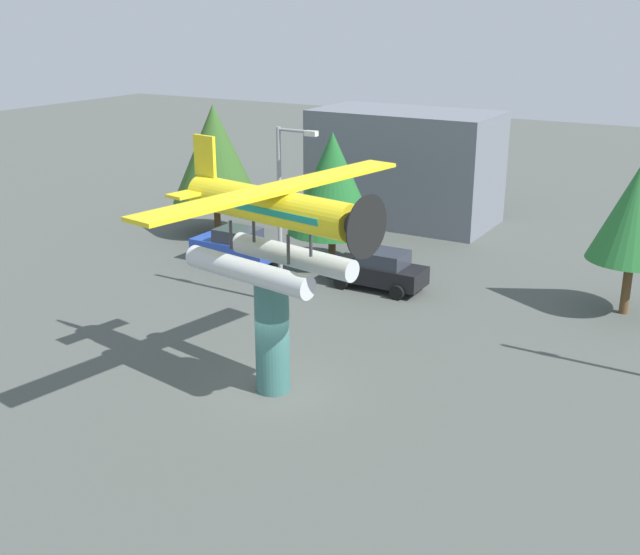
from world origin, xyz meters
TOP-DOWN VIEW (x-y plane):
  - ground_plane at (0.00, 0.00)m, footprint 140.00×140.00m
  - display_pedestal at (0.00, 0.00)m, footprint 1.10×1.10m
  - floatplane_monument at (0.13, -0.02)m, footprint 7.11×10.43m
  - car_near_blue at (-9.05, 10.34)m, footprint 4.20×2.02m
  - car_mid_black at (-1.38, 10.53)m, footprint 4.20×2.02m
  - streetlight_primary at (-3.94, 6.87)m, footprint 1.84×0.28m
  - storefront_building at (-5.47, 22.00)m, footprint 10.26×5.54m
  - tree_west at (-13.03, 14.16)m, footprint 4.66×4.66m
  - tree_east at (-4.91, 12.54)m, footprint 4.28×4.28m
  - tree_center_back at (8.52, 12.89)m, footprint 3.51×3.51m

SIDE VIEW (x-z plane):
  - ground_plane at x=0.00m, z-range 0.00..0.00m
  - car_near_blue at x=-9.05m, z-range 0.00..1.76m
  - car_mid_black at x=-1.38m, z-range 0.00..1.76m
  - display_pedestal at x=0.00m, z-range 0.00..3.95m
  - storefront_building at x=-5.47m, z-range 0.00..6.34m
  - tree_east at x=-4.91m, z-range 0.81..7.21m
  - tree_center_back at x=8.52m, z-range 1.12..7.29m
  - streetlight_primary at x=-3.94m, z-range 0.63..7.98m
  - tree_west at x=-13.03m, z-range 0.91..7.94m
  - floatplane_monument at x=0.13m, z-range 3.62..7.62m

